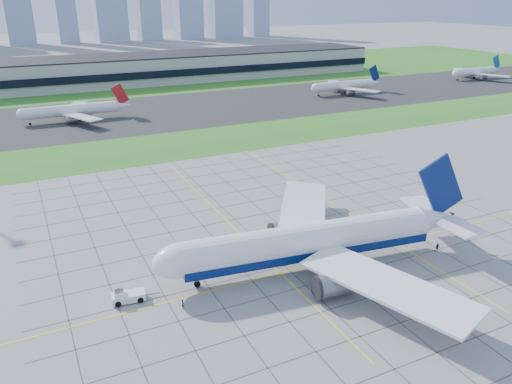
% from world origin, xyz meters
% --- Properties ---
extents(ground, '(1400.00, 1400.00, 0.00)m').
position_xyz_m(ground, '(0.00, 0.00, 0.00)').
color(ground, gray).
rests_on(ground, ground).
extents(grass_median, '(700.00, 35.00, 0.04)m').
position_xyz_m(grass_median, '(0.00, 90.00, 0.02)').
color(grass_median, '#2B7220').
rests_on(grass_median, ground).
extents(asphalt_taxiway, '(700.00, 75.00, 0.04)m').
position_xyz_m(asphalt_taxiway, '(0.00, 145.00, 0.03)').
color(asphalt_taxiway, '#383838').
rests_on(asphalt_taxiway, ground).
extents(grass_far, '(700.00, 145.00, 0.04)m').
position_xyz_m(grass_far, '(0.00, 255.00, 0.02)').
color(grass_far, '#2B7220').
rests_on(grass_far, ground).
extents(apron_markings, '(120.00, 130.00, 0.03)m').
position_xyz_m(apron_markings, '(0.43, 11.09, 0.02)').
color(apron_markings, '#474744').
rests_on(apron_markings, ground).
extents(terminal, '(260.00, 43.00, 15.80)m').
position_xyz_m(terminal, '(40.00, 229.87, 7.89)').
color(terminal, '#B7B7B2').
rests_on(terminal, ground).
extents(airliner, '(64.02, 64.50, 20.20)m').
position_xyz_m(airliner, '(-3.76, -2.46, 5.52)').
color(airliner, white).
rests_on(airliner, ground).
extents(pushback_tug, '(8.28, 3.46, 2.28)m').
position_xyz_m(pushback_tug, '(-38.21, 1.43, 1.01)').
color(pushback_tug, white).
rests_on(pushback_tug, ground).
extents(crew_near, '(0.53, 0.69, 1.71)m').
position_xyz_m(crew_near, '(-30.22, -4.91, 0.86)').
color(crew_near, black).
rests_on(crew_near, ground).
extents(crew_far, '(1.10, 1.12, 1.82)m').
position_xyz_m(crew_far, '(23.09, -8.59, 0.91)').
color(crew_far, black).
rests_on(crew_far, ground).
extents(distant_jet_1, '(42.82, 42.66, 14.08)m').
position_xyz_m(distant_jet_1, '(-29.02, 143.91, 4.49)').
color(distant_jet_1, white).
rests_on(distant_jet_1, ground).
extents(distant_jet_2, '(40.78, 42.66, 14.08)m').
position_xyz_m(distant_jet_2, '(108.44, 144.50, 4.49)').
color(distant_jet_2, white).
rests_on(distant_jet_2, ground).
extents(distant_jet_3, '(37.31, 42.66, 14.08)m').
position_xyz_m(distant_jet_3, '(210.93, 150.13, 4.48)').
color(distant_jet_3, white).
rests_on(distant_jet_3, ground).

